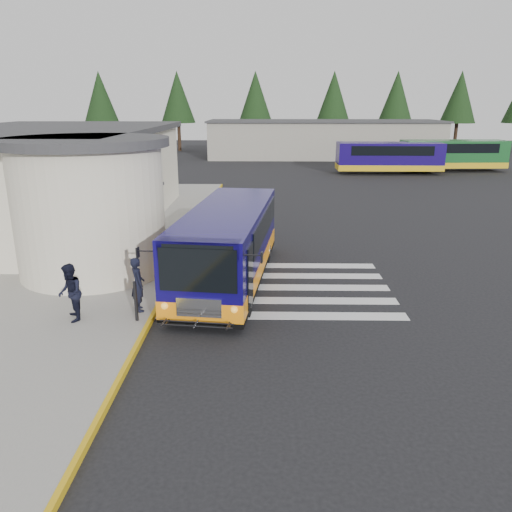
{
  "coord_description": "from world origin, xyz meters",
  "views": [
    {
      "loc": [
        -0.78,
        -16.91,
        6.09
      ],
      "look_at": [
        -1.06,
        -0.5,
        1.04
      ],
      "focal_mm": 35.0,
      "sensor_mm": 36.0,
      "label": 1
    }
  ],
  "objects_px": {
    "far_bus_b": "(453,154)",
    "transit_bus": "(228,248)",
    "pedestrian_b": "(70,293)",
    "pedestrian_a": "(138,284)",
    "far_bus_a": "(389,156)",
    "bollard": "(136,301)"
  },
  "relations": [
    {
      "from": "transit_bus",
      "to": "bollard",
      "type": "xyz_separation_m",
      "value": [
        -2.35,
        -3.66,
        -0.52
      ]
    },
    {
      "from": "transit_bus",
      "to": "far_bus_a",
      "type": "xyz_separation_m",
      "value": [
        12.31,
        28.42,
        0.28
      ]
    },
    {
      "from": "far_bus_a",
      "to": "pedestrian_b",
      "type": "bearing_deg",
      "value": 153.53
    },
    {
      "from": "pedestrian_a",
      "to": "bollard",
      "type": "relative_size",
      "value": 1.4
    },
    {
      "from": "transit_bus",
      "to": "bollard",
      "type": "relative_size",
      "value": 8.15
    },
    {
      "from": "bollard",
      "to": "far_bus_b",
      "type": "bearing_deg",
      "value": 58.34
    },
    {
      "from": "far_bus_b",
      "to": "transit_bus",
      "type": "bearing_deg",
      "value": 145.61
    },
    {
      "from": "transit_bus",
      "to": "pedestrian_a",
      "type": "relative_size",
      "value": 5.8
    },
    {
      "from": "pedestrian_a",
      "to": "bollard",
      "type": "bearing_deg",
      "value": 161.4
    },
    {
      "from": "pedestrian_a",
      "to": "far_bus_b",
      "type": "distance_m",
      "value": 39.47
    },
    {
      "from": "transit_bus",
      "to": "bollard",
      "type": "height_order",
      "value": "transit_bus"
    },
    {
      "from": "pedestrian_a",
      "to": "far_bus_a",
      "type": "relative_size",
      "value": 0.18
    },
    {
      "from": "pedestrian_b",
      "to": "bollard",
      "type": "distance_m",
      "value": 1.85
    },
    {
      "from": "transit_bus",
      "to": "far_bus_b",
      "type": "relative_size",
      "value": 1.01
    },
    {
      "from": "bollard",
      "to": "pedestrian_a",
      "type": "bearing_deg",
      "value": 97.92
    },
    {
      "from": "far_bus_b",
      "to": "far_bus_a",
      "type": "bearing_deg",
      "value": 104.61
    },
    {
      "from": "pedestrian_a",
      "to": "far_bus_a",
      "type": "xyz_separation_m",
      "value": [
        14.76,
        31.34,
        0.57
      ]
    },
    {
      "from": "pedestrian_b",
      "to": "far_bus_b",
      "type": "distance_m",
      "value": 41.05
    },
    {
      "from": "pedestrian_b",
      "to": "far_bus_b",
      "type": "bearing_deg",
      "value": 124.38
    },
    {
      "from": "pedestrian_b",
      "to": "far_bus_a",
      "type": "xyz_separation_m",
      "value": [
        16.49,
        32.1,
        0.56
      ]
    },
    {
      "from": "pedestrian_b",
      "to": "far_bus_a",
      "type": "height_order",
      "value": "far_bus_a"
    },
    {
      "from": "far_bus_a",
      "to": "bollard",
      "type": "bearing_deg",
      "value": 156.17
    }
  ]
}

